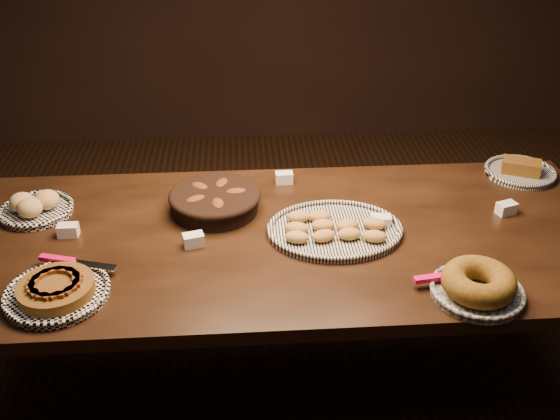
{
  "coord_description": "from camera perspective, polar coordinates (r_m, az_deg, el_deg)",
  "views": [
    {
      "loc": [
        -0.14,
        -1.84,
        1.97
      ],
      "look_at": [
        -0.01,
        0.05,
        0.82
      ],
      "focal_mm": 40.0,
      "sensor_mm": 36.0,
      "label": 1
    }
  ],
  "objects": [
    {
      "name": "ground",
      "position": [
        2.7,
        0.27,
        -15.65
      ],
      "size": [
        5.0,
        5.0,
        0.0
      ],
      "primitive_type": "plane",
      "color": "black",
      "rests_on": "ground"
    },
    {
      "name": "buffet_table",
      "position": [
        2.25,
        0.31,
        -3.78
      ],
      "size": [
        2.4,
        1.0,
        0.75
      ],
      "color": "black",
      "rests_on": "ground"
    },
    {
      "name": "apple_tart_plate",
      "position": [
        2.03,
        -19.74,
        -6.92
      ],
      "size": [
        0.33,
        0.35,
        0.06
      ],
      "rotation": [
        0.0,
        0.0,
        0.2
      ],
      "color": "white",
      "rests_on": "buffet_table"
    },
    {
      "name": "madeleine_platter",
      "position": [
        2.21,
        4.91,
        -1.76
      ],
      "size": [
        0.48,
        0.39,
        0.05
      ],
      "rotation": [
        0.0,
        0.0,
        -0.13
      ],
      "color": "black",
      "rests_on": "buffet_table"
    },
    {
      "name": "bundt_cake_plate",
      "position": [
        2.0,
        17.63,
        -6.56
      ],
      "size": [
        0.33,
        0.29,
        0.09
      ],
      "rotation": [
        0.0,
        0.0,
        -0.13
      ],
      "color": "black",
      "rests_on": "buffet_table"
    },
    {
      "name": "croissant_basket",
      "position": [
        2.33,
        -5.96,
        1.0
      ],
      "size": [
        0.38,
        0.38,
        0.09
      ],
      "rotation": [
        0.0,
        0.0,
        -0.24
      ],
      "color": "black",
      "rests_on": "buffet_table"
    },
    {
      "name": "bread_roll_plate",
      "position": [
        2.48,
        -21.5,
        0.28
      ],
      "size": [
        0.27,
        0.27,
        0.08
      ],
      "rotation": [
        0.0,
        0.0,
        -0.14
      ],
      "color": "white",
      "rests_on": "buffet_table"
    },
    {
      "name": "loaf_plate",
      "position": [
        2.77,
        21.12,
        3.39
      ],
      "size": [
        0.29,
        0.29,
        0.07
      ],
      "rotation": [
        0.0,
        0.0,
        -0.4
      ],
      "color": "black",
      "rests_on": "buffet_table"
    },
    {
      "name": "tent_cards",
      "position": [
        2.28,
        0.9,
        -0.39
      ],
      "size": [
        1.67,
        0.48,
        0.04
      ],
      "color": "white",
      "rests_on": "buffet_table"
    }
  ]
}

